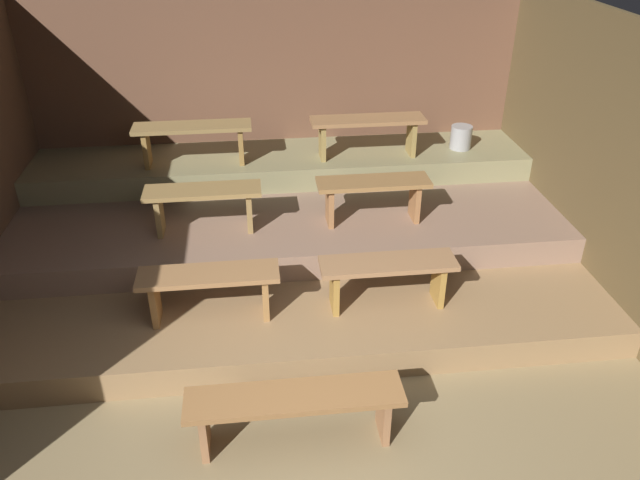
% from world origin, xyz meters
% --- Properties ---
extents(ground, '(6.19, 5.14, 0.08)m').
position_xyz_m(ground, '(0.00, 2.17, -0.04)').
color(ground, olive).
extents(wall_back, '(6.19, 0.06, 2.47)m').
position_xyz_m(wall_back, '(0.00, 4.37, 1.23)').
color(wall_back, brown).
rests_on(wall_back, ground).
extents(wall_right, '(0.06, 5.14, 2.47)m').
position_xyz_m(wall_right, '(2.72, 2.17, 1.23)').
color(wall_right, brown).
rests_on(wall_right, ground).
extents(platform_lower, '(5.39, 3.31, 0.26)m').
position_xyz_m(platform_lower, '(0.00, 2.68, 0.13)').
color(platform_lower, olive).
rests_on(platform_lower, ground).
extents(platform_middle, '(5.39, 2.25, 0.26)m').
position_xyz_m(platform_middle, '(0.00, 3.22, 0.38)').
color(platform_middle, '#816452').
rests_on(platform_middle, platform_lower).
extents(platform_upper, '(5.39, 0.94, 0.26)m').
position_xyz_m(platform_upper, '(0.00, 3.87, 0.64)').
color(platform_upper, '#7D7853').
rests_on(platform_upper, platform_middle).
extents(bench_floor_center, '(1.46, 0.32, 0.43)m').
position_xyz_m(bench_floor_center, '(-0.14, 0.49, 0.34)').
color(bench_floor_center, olive).
rests_on(bench_floor_center, ground).
extents(bench_lower_left, '(1.12, 0.32, 0.43)m').
position_xyz_m(bench_lower_left, '(-0.73, 1.66, 0.58)').
color(bench_lower_left, olive).
rests_on(bench_lower_left, platform_lower).
extents(bench_lower_right, '(1.12, 0.32, 0.43)m').
position_xyz_m(bench_lower_right, '(0.73, 1.66, 0.58)').
color(bench_lower_right, '#906743').
rests_on(bench_lower_right, platform_lower).
extents(bench_middle_left, '(1.07, 0.32, 0.43)m').
position_xyz_m(bench_middle_left, '(-0.80, 2.69, 0.83)').
color(bench_middle_left, olive).
rests_on(bench_middle_left, platform_middle).
extents(bench_middle_right, '(1.07, 0.32, 0.43)m').
position_xyz_m(bench_middle_right, '(0.80, 2.69, 0.83)').
color(bench_middle_right, olive).
rests_on(bench_middle_right, platform_middle).
extents(bench_upper_left, '(1.22, 0.32, 0.43)m').
position_xyz_m(bench_upper_left, '(-0.92, 3.71, 1.09)').
color(bench_upper_left, olive).
rests_on(bench_upper_left, platform_upper).
extents(bench_upper_right, '(1.22, 0.32, 0.43)m').
position_xyz_m(bench_upper_right, '(0.92, 3.71, 1.09)').
color(bench_upper_right, olive).
rests_on(bench_upper_right, platform_upper).
extents(pail_upper, '(0.23, 0.23, 0.26)m').
position_xyz_m(pail_upper, '(2.01, 3.81, 0.90)').
color(pail_upper, gray).
rests_on(pail_upper, platform_upper).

